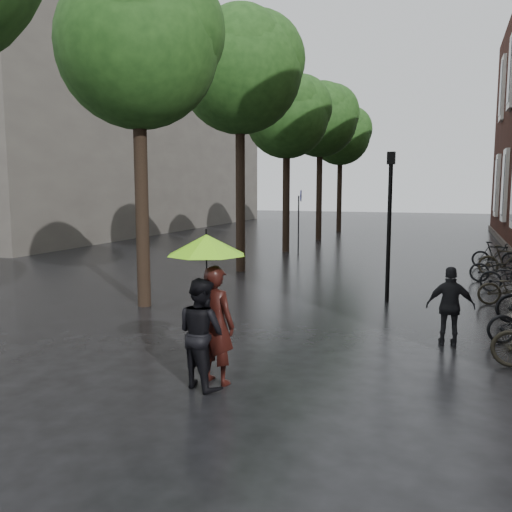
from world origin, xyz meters
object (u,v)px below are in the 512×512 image
at_px(person_burgundy, 216,325).
at_px(lamp_post, 390,212).
at_px(pedestrian_walking, 451,306).
at_px(person_black, 202,333).

height_order(person_burgundy, lamp_post, lamp_post).
bearing_deg(pedestrian_walking, lamp_post, -72.51).
height_order(person_burgundy, person_black, person_burgundy).
relative_size(person_burgundy, pedestrian_walking, 1.21).
height_order(pedestrian_walking, lamp_post, lamp_post).
distance_m(person_burgundy, person_black, 0.28).
bearing_deg(person_burgundy, person_black, 77.53).
bearing_deg(person_burgundy, pedestrian_walking, -119.56).
bearing_deg(pedestrian_walking, person_burgundy, 39.04).
bearing_deg(person_black, lamp_post, -79.17).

